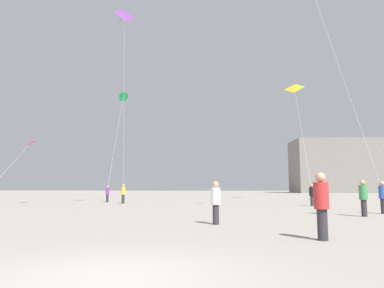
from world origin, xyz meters
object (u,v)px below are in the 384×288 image
at_px(person_in_black, 312,194).
at_px(building_left_hall, 341,166).
at_px(person_in_blue, 383,196).
at_px(kite_crimson_diamond, 32,143).
at_px(person_in_yellow, 123,193).
at_px(person_in_purple, 107,193).
at_px(kite_violet_delta, 124,19).
at_px(kite_emerald_diamond, 123,97).
at_px(kite_amber_delta, 294,89).
at_px(person_in_green, 363,196).
at_px(person_in_red, 321,203).
at_px(person_in_white, 216,201).

distance_m(person_in_black, building_left_hall, 72.93).
relative_size(person_in_blue, kite_crimson_diamond, 0.26).
distance_m(person_in_yellow, kite_crimson_diamond, 8.86).
height_order(person_in_blue, building_left_hall, building_left_hall).
distance_m(person_in_purple, kite_violet_delta, 16.01).
distance_m(person_in_yellow, building_left_hall, 77.37).
xyz_separation_m(kite_emerald_diamond, building_left_hall, (44.92, 53.91, -5.67)).
distance_m(person_in_black, person_in_purple, 18.64).
bearing_deg(person_in_black, kite_amber_delta, 38.39).
height_order(person_in_green, kite_amber_delta, kite_amber_delta).
bearing_deg(person_in_black, kite_emerald_diamond, 100.32).
relative_size(person_in_purple, person_in_red, 0.86).
bearing_deg(kite_crimson_diamond, person_in_green, -24.32).
relative_size(person_in_green, person_in_red, 0.98).
distance_m(person_in_green, kite_crimson_diamond, 25.54).
height_order(person_in_yellow, kite_emerald_diamond, kite_emerald_diamond).
xyz_separation_m(person_in_red, kite_emerald_diamond, (-14.49, 31.97, 11.66)).
relative_size(person_in_green, building_left_hall, 0.07).
bearing_deg(person_in_red, kite_crimson_diamond, -0.24).
relative_size(person_in_red, kite_crimson_diamond, 0.27).
distance_m(person_in_blue, kite_amber_delta, 23.77).
relative_size(person_in_yellow, building_left_hall, 0.07).
distance_m(kite_emerald_diamond, building_left_hall, 70.40).
height_order(person_in_green, kite_emerald_diamond, kite_emerald_diamond).
bearing_deg(person_in_green, kite_violet_delta, 88.82).
height_order(person_in_blue, person_in_green, person_in_green).
bearing_deg(building_left_hall, person_in_yellow, -122.66).
bearing_deg(kite_emerald_diamond, kite_violet_delta, -74.64).
distance_m(person_in_white, person_in_purple, 22.08).
relative_size(kite_emerald_diamond, kite_amber_delta, 0.88).
height_order(person_in_white, kite_violet_delta, kite_violet_delta).
xyz_separation_m(kite_amber_delta, kite_crimson_diamond, (-24.90, -12.15, -7.64)).
distance_m(person_in_blue, kite_crimson_diamond, 26.49).
bearing_deg(kite_violet_delta, person_in_purple, 116.23).
xyz_separation_m(person_in_black, kite_crimson_diamond, (-23.05, 0.50, 4.27)).
bearing_deg(kite_violet_delta, person_in_white, -60.82).
bearing_deg(person_in_white, kite_amber_delta, -111.97).
distance_m(person_in_black, person_in_green, 9.87).
distance_m(kite_violet_delta, kite_crimson_diamond, 13.11).
bearing_deg(kite_violet_delta, kite_crimson_diamond, 173.20).
height_order(person_in_blue, kite_crimson_diamond, kite_crimson_diamond).
relative_size(person_in_blue, building_left_hall, 0.07).
xyz_separation_m(kite_emerald_diamond, kite_crimson_diamond, (-4.08, -13.48, -7.47)).
bearing_deg(person_in_yellow, person_in_purple, 68.20).
bearing_deg(person_in_white, person_in_green, -152.81).
xyz_separation_m(person_in_white, person_in_red, (2.90, -3.89, 0.09)).
xyz_separation_m(person_in_white, person_in_green, (7.29, 4.23, 0.07)).
relative_size(kite_violet_delta, kite_crimson_diamond, 2.19).
distance_m(person_in_yellow, person_in_blue, 20.51).
distance_m(person_in_yellow, kite_emerald_diamond, 16.43).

